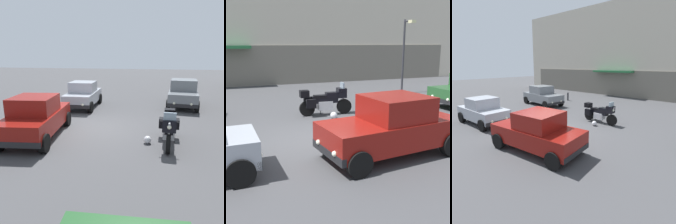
% 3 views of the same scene
% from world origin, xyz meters
% --- Properties ---
extents(ground_plane, '(80.00, 80.00, 0.00)m').
position_xyz_m(ground_plane, '(0.00, 0.00, 0.00)').
color(ground_plane, '#424244').
extents(motorcycle, '(2.26, 0.79, 1.36)m').
position_xyz_m(motorcycle, '(1.21, 3.12, 0.62)').
color(motorcycle, black).
rests_on(motorcycle, ground).
extents(helmet, '(0.28, 0.28, 0.28)m').
position_xyz_m(helmet, '(1.34, 2.38, 0.14)').
color(helmet, silver).
rests_on(helmet, ground).
extents(car_hatchback_near, '(4.00, 2.17, 1.64)m').
position_xyz_m(car_hatchback_near, '(-5.25, 4.34, 0.81)').
color(car_hatchback_near, slate).
rests_on(car_hatchback_near, ground).
extents(car_compact_side, '(3.52, 1.80, 1.56)m').
position_xyz_m(car_compact_side, '(-3.77, -1.63, 0.77)').
color(car_compact_side, '#9EA3AD').
rests_on(car_compact_side, ground).
extents(car_wagon_end, '(4.00, 2.17, 1.64)m').
position_xyz_m(car_wagon_end, '(1.42, -1.88, 0.81)').
color(car_wagon_end, maroon).
rests_on(car_wagon_end, ground).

